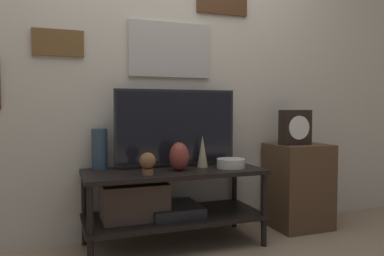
{
  "coord_description": "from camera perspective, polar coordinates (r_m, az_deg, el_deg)",
  "views": [
    {
      "loc": [
        -0.78,
        -2.18,
        0.97
      ],
      "look_at": [
        0.14,
        0.3,
        0.83
      ],
      "focal_mm": 35.0,
      "sensor_mm": 36.0,
      "label": 1
    }
  ],
  "objects": [
    {
      "name": "wall_back",
      "position": [
        2.92,
        -4.69,
        10.58
      ],
      "size": [
        6.4,
        0.08,
        2.7
      ],
      "color": "beige",
      "rests_on": "ground_plane"
    },
    {
      "name": "media_console",
      "position": [
        2.65,
        -4.97,
        -10.73
      ],
      "size": [
        1.24,
        0.52,
        0.54
      ],
      "color": "black",
      "rests_on": "ground_plane"
    },
    {
      "name": "television",
      "position": [
        2.73,
        -2.39,
        0.13
      ],
      "size": [
        0.9,
        0.05,
        0.57
      ],
      "color": "black",
      "rests_on": "media_console"
    },
    {
      "name": "vase_wide_bowl",
      "position": [
        2.72,
        5.93,
        -5.37
      ],
      "size": [
        0.2,
        0.2,
        0.07
      ],
      "color": "beige",
      "rests_on": "media_console"
    },
    {
      "name": "vase_tall_ceramic",
      "position": [
        2.71,
        -13.92,
        -3.12
      ],
      "size": [
        0.11,
        0.11,
        0.29
      ],
      "color": "#2D4251",
      "rests_on": "media_console"
    },
    {
      "name": "vase_urn_stoneware",
      "position": [
        2.58,
        -1.97,
        -4.35
      ],
      "size": [
        0.14,
        0.14,
        0.2
      ],
      "color": "brown",
      "rests_on": "media_console"
    },
    {
      "name": "vase_slim_bronze",
      "position": [
        2.73,
        1.61,
        -3.58
      ],
      "size": [
        0.08,
        0.08,
        0.23
      ],
      "color": "tan",
      "rests_on": "media_console"
    },
    {
      "name": "decorative_bust",
      "position": [
        2.42,
        -6.78,
        -5.22
      ],
      "size": [
        0.11,
        0.11,
        0.15
      ],
      "color": "brown",
      "rests_on": "media_console"
    },
    {
      "name": "side_table",
      "position": [
        3.21,
        15.82,
        -8.43
      ],
      "size": [
        0.44,
        0.41,
        0.68
      ],
      "color": "#513823",
      "rests_on": "ground_plane"
    },
    {
      "name": "mantel_clock",
      "position": [
        3.09,
        15.46,
        0.1
      ],
      "size": [
        0.25,
        0.11,
        0.28
      ],
      "color": "black",
      "rests_on": "side_table"
    }
  ]
}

